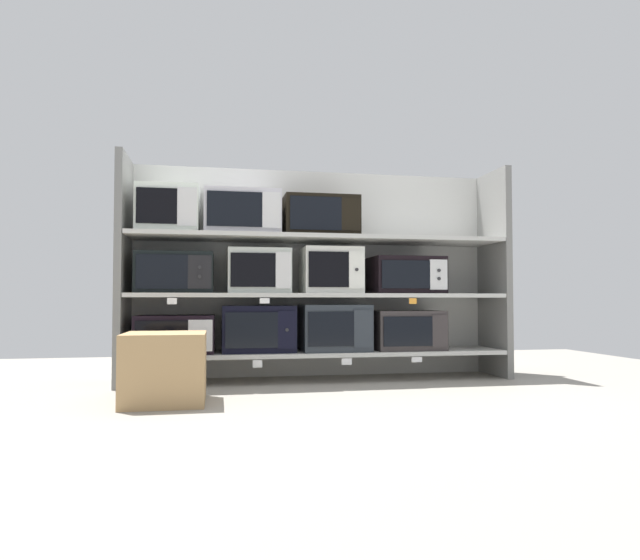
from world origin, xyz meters
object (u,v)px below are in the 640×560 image
(microwave_3, at_px, (406,330))
(microwave_4, at_px, (175,273))
(microwave_8, at_px, (169,210))
(microwave_6, at_px, (331,271))
(microwave_10, at_px, (321,217))
(microwave_0, at_px, (176,334))
(shipping_carton, at_px, (165,368))
(microwave_1, at_px, (258,329))
(microwave_5, at_px, (258,271))
(microwave_2, at_px, (334,328))
(microwave_9, at_px, (242,213))
(microwave_7, at_px, (405,276))

(microwave_3, distance_m, microwave_4, 1.76)
(microwave_4, height_order, microwave_8, microwave_8)
(microwave_6, bearing_deg, microwave_10, -179.82)
(microwave_0, distance_m, shipping_carton, 0.77)
(microwave_1, bearing_deg, microwave_4, -179.97)
(microwave_3, relative_size, shipping_carton, 1.14)
(microwave_5, xyz_separation_m, shipping_carton, (-0.58, -0.75, -0.60))
(microwave_2, bearing_deg, microwave_1, -179.99)
(microwave_1, height_order, microwave_3, microwave_1)
(microwave_2, height_order, microwave_9, microwave_9)
(microwave_5, height_order, microwave_9, microwave_9)
(microwave_0, relative_size, microwave_4, 1.02)
(microwave_5, height_order, shipping_carton, microwave_5)
(microwave_9, bearing_deg, microwave_8, 179.98)
(microwave_3, bearing_deg, microwave_7, -178.84)
(microwave_3, relative_size, microwave_8, 1.22)
(microwave_4, bearing_deg, microwave_3, 0.01)
(microwave_7, bearing_deg, microwave_6, -180.00)
(microwave_0, distance_m, microwave_3, 1.70)
(microwave_0, distance_m, microwave_5, 0.73)
(microwave_1, xyz_separation_m, microwave_6, (0.54, -0.00, 0.42))
(microwave_1, xyz_separation_m, microwave_5, (-0.00, 0.00, 0.42))
(microwave_0, xyz_separation_m, microwave_8, (-0.06, 0.00, 0.88))
(microwave_3, relative_size, microwave_5, 1.16)
(microwave_6, xyz_separation_m, microwave_7, (0.58, 0.00, -0.03))
(microwave_2, distance_m, microwave_8, 1.46)
(microwave_4, distance_m, shipping_carton, 0.95)
(microwave_0, relative_size, microwave_6, 1.25)
(microwave_1, distance_m, microwave_2, 0.56)
(microwave_10, bearing_deg, microwave_4, -180.00)
(microwave_7, bearing_deg, microwave_8, 180.00)
(microwave_4, height_order, microwave_5, microwave_5)
(microwave_9, bearing_deg, microwave_3, 0.01)
(microwave_2, height_order, microwave_10, microwave_10)
(microwave_3, relative_size, microwave_10, 0.94)
(microwave_2, height_order, shipping_carton, microwave_2)
(microwave_2, height_order, microwave_4, microwave_4)
(microwave_0, xyz_separation_m, microwave_5, (0.58, 0.00, 0.45))
(microwave_1, distance_m, microwave_5, 0.42)
(microwave_2, bearing_deg, microwave_4, -179.98)
(microwave_2, bearing_deg, microwave_0, -179.99)
(microwave_3, xyz_separation_m, microwave_5, (-1.12, -0.00, 0.43))
(microwave_1, xyz_separation_m, microwave_3, (1.12, 0.00, -0.02))
(microwave_0, xyz_separation_m, microwave_10, (1.04, -0.00, 0.86))
(microwave_3, bearing_deg, microwave_1, -180.00)
(microwave_2, relative_size, microwave_10, 0.90)
(microwave_7, xyz_separation_m, shipping_carton, (-1.70, -0.75, -0.57))
(microwave_0, relative_size, microwave_9, 1.00)
(microwave_7, distance_m, microwave_8, 1.81)
(microwave_9, relative_size, shipping_carton, 1.19)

